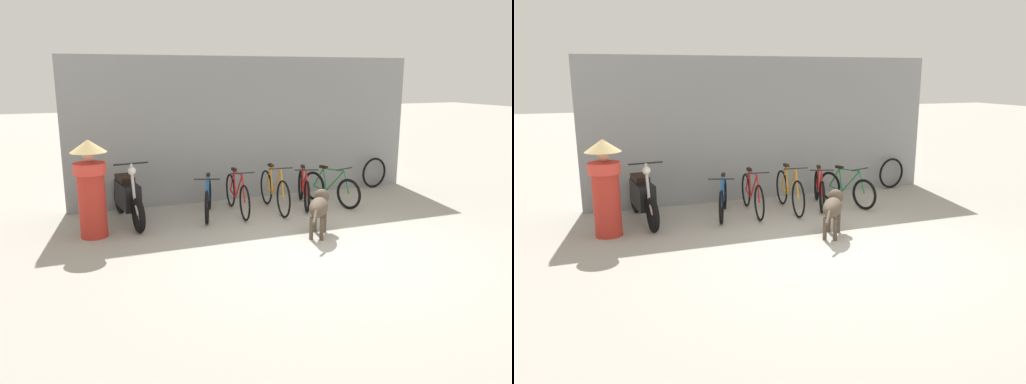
% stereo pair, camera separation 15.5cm
% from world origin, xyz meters
% --- Properties ---
extents(ground_plane, '(60.00, 60.00, 0.00)m').
position_xyz_m(ground_plane, '(0.00, 0.00, 0.00)').
color(ground_plane, '#9E998E').
extents(shop_wall_back, '(7.48, 0.20, 2.93)m').
position_xyz_m(shop_wall_back, '(0.00, 3.55, 1.47)').
color(shop_wall_back, gray).
rests_on(shop_wall_back, ground).
extents(bicycle_0, '(0.62, 1.55, 0.79)m').
position_xyz_m(bicycle_0, '(-1.27, 2.41, 0.32)').
color(bicycle_0, black).
rests_on(bicycle_0, ground).
extents(bicycle_1, '(0.46, 1.70, 0.86)m').
position_xyz_m(bicycle_1, '(-0.70, 2.41, 0.36)').
color(bicycle_1, black).
rests_on(bicycle_1, ground).
extents(bicycle_2, '(0.46, 1.71, 0.90)m').
position_xyz_m(bicycle_2, '(0.03, 2.33, 0.38)').
color(bicycle_2, black).
rests_on(bicycle_2, ground).
extents(bicycle_3, '(0.63, 1.52, 0.81)m').
position_xyz_m(bicycle_3, '(0.72, 2.43, 0.33)').
color(bicycle_3, black).
rests_on(bicycle_3, ground).
extents(bicycle_4, '(0.58, 1.50, 0.79)m').
position_xyz_m(bicycle_4, '(1.27, 2.33, 0.32)').
color(bicycle_4, black).
rests_on(bicycle_4, ground).
extents(motorcycle, '(0.58, 1.94, 1.14)m').
position_xyz_m(motorcycle, '(-2.70, 2.55, 0.45)').
color(motorcycle, black).
rests_on(motorcycle, ground).
extents(stray_dog, '(0.80, 1.05, 0.69)m').
position_xyz_m(stray_dog, '(0.12, 0.71, 0.48)').
color(stray_dog, '#4C3F33').
rests_on(stray_dog, ground).
extents(person_in_robes, '(0.77, 0.77, 1.59)m').
position_xyz_m(person_in_robes, '(-3.34, 1.93, 0.86)').
color(person_in_robes, '#B72D23').
rests_on(person_in_robes, ground).
extents(spare_tire_left, '(0.70, 0.15, 0.70)m').
position_xyz_m(spare_tire_left, '(2.98, 3.29, 0.35)').
color(spare_tire_left, black).
rests_on(spare_tire_left, ground).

